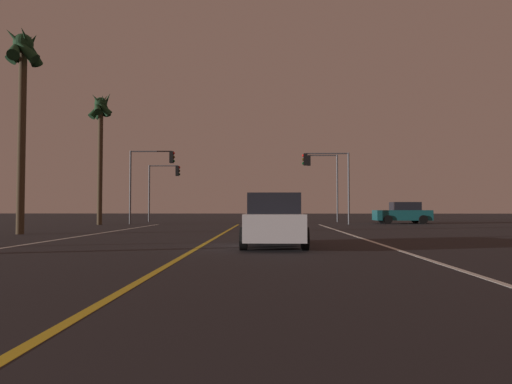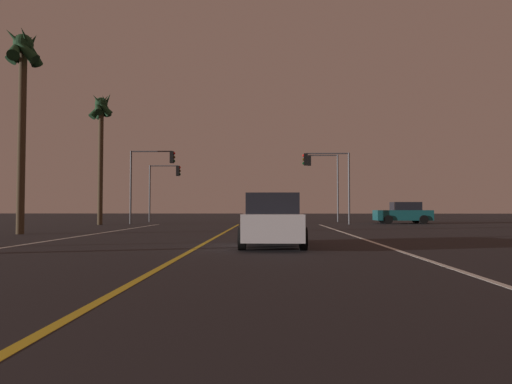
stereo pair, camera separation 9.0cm
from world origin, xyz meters
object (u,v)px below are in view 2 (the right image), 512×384
Objects in this scene: car_lead_same_lane at (272,221)px; palm_tree_left_mid at (23,68)px; traffic_light_near_left at (152,169)px; traffic_light_far_right at (323,173)px; traffic_light_near_right at (326,171)px; traffic_light_far_left at (165,180)px; palm_tree_left_far at (101,119)px; car_crossing_side at (403,213)px.

palm_tree_left_mid reaches higher than car_lead_same_lane.
traffic_light_near_left is 0.57× the size of palm_tree_left_mid.
traffic_light_far_right is (13.75, 5.50, 0.16)m from traffic_light_near_left.
palm_tree_left_mid reaches higher than traffic_light_near_left.
traffic_light_near_right is 0.55× the size of palm_tree_left_mid.
palm_tree_left_far is (-3.18, -6.88, 4.08)m from traffic_light_far_left.
traffic_light_near_left is 13.94m from palm_tree_left_mid.
palm_tree_left_far reaches higher than traffic_light_near_left.
traffic_light_far_right is 1.18× the size of traffic_light_far_left.
traffic_light_near_right is (-6.26, -1.79, 3.23)m from car_crossing_side.
traffic_light_far_left is 8.60m from palm_tree_left_far.
car_crossing_side is 0.79× the size of traffic_light_near_right.
traffic_light_far_right is at bearing -10.61° from car_lead_same_lane.
traffic_light_far_right is 0.60× the size of palm_tree_left_mid.
traffic_light_near_left is at bearing 24.84° from car_lead_same_lane.
traffic_light_near_left reaches higher than car_lead_same_lane.
traffic_light_far_right reaches higher than traffic_light_near_right.
palm_tree_left_mid is (-22.40, -14.93, 7.09)m from car_crossing_side.
traffic_light_near_right is (4.25, 19.56, 3.23)m from car_lead_same_lane.
car_lead_same_lane is 21.82m from traffic_light_near_left.
traffic_light_near_left is 5.20m from palm_tree_left_far.
traffic_light_near_right is at bearing 15.98° from car_crossing_side.
car_crossing_side is 0.43× the size of palm_tree_left_mid.
car_crossing_side is 27.84m from palm_tree_left_mid.
car_crossing_side is 20.39m from traffic_light_far_left.
palm_tree_left_mid is at bearing -97.83° from traffic_light_far_left.
traffic_light_near_right is 21.16m from palm_tree_left_mid.
traffic_light_near_left is at bearing 5.24° from car_crossing_side.
palm_tree_left_mid reaches higher than traffic_light_far_left.
traffic_light_far_left is (-9.32, 25.06, 2.92)m from car_lead_same_lane.
traffic_light_near_left is 14.81m from traffic_light_far_right.
traffic_light_far_left is 0.51× the size of palm_tree_left_mid.
car_lead_same_lane is 0.44× the size of palm_tree_left_far.
traffic_light_far_left is at bearing 92.79° from traffic_light_near_left.
traffic_light_near_right is 5.53m from traffic_light_far_right.
traffic_light_far_right is at bearing 21.80° from traffic_light_near_left.
car_crossing_side is 0.73× the size of traffic_light_far_right.
palm_tree_left_mid is (-2.83, -13.13, 3.73)m from traffic_light_near_left.
traffic_light_far_right reaches higher than car_lead_same_lane.
car_lead_same_lane is 23.15m from palm_tree_left_far.
traffic_light_near_left is at bearing 21.78° from palm_tree_left_far.
car_lead_same_lane is at bearing -28.41° from palm_tree_left_mid.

